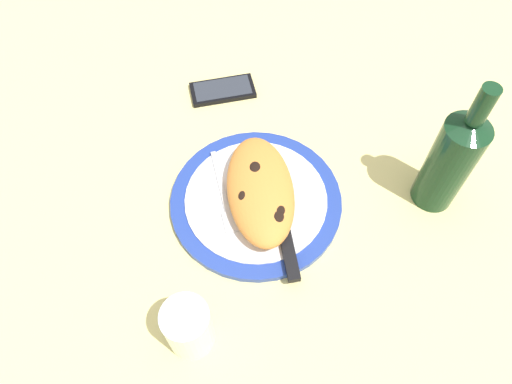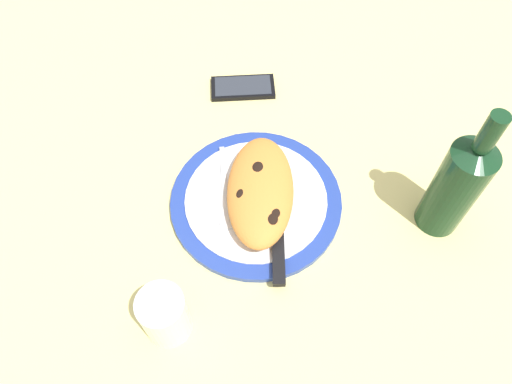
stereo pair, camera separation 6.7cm
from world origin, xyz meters
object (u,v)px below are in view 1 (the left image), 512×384
Objects in this scene: knife at (286,239)px; plate at (256,201)px; calzone at (260,189)px; smartphone at (223,90)px; water_glass at (189,329)px; fork at (224,198)px; wine_bottle at (451,160)px.

plate is at bearing -150.90° from knife.
smartphone is (-26.65, -6.75, -3.70)cm from calzone.
fork is at bearing 168.43° from water_glass.
water_glass is (23.40, -11.05, 0.16)cm from calzone.
knife is at bearing 29.10° from plate.
water_glass is at bearing -44.90° from knife.
fork is 13.18cm from knife.
wine_bottle is at bearing 90.86° from fork.
knife is 1.55× the size of smartphone.
calzone reaches higher than plate.
plate is at bearing 89.33° from fork.
knife is (8.41, 3.89, -2.19)cm from calzone.
plate is at bearing 12.67° from smartphone.
water_glass is (15.00, -14.95, 2.35)cm from knife.
fork reaches higher than smartphone.
smartphone is at bearing -167.33° from plate.
fork is 1.67× the size of water_glass.
wine_bottle is (-0.54, 30.42, 6.47)cm from calzone.
plate is 5.61cm from fork.
plate is 1.76× the size of fork.
calzone is 0.86× the size of wine_bottle.
wine_bottle is (-0.61, 31.17, 9.98)cm from plate.
smartphone is 46.55cm from wine_bottle.
fork is 0.79× the size of knife.
knife is 0.80× the size of wine_bottle.
plate reaches higher than smartphone.
plate is 9.63cm from knife.
fork is 1.23× the size of smartphone.
wine_bottle is at bearing 108.63° from knife.
smartphone is at bearing -163.11° from knife.
wine_bottle is (-23.94, 41.47, 6.31)cm from water_glass.
fork is (0.01, -6.26, -2.48)cm from calzone.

